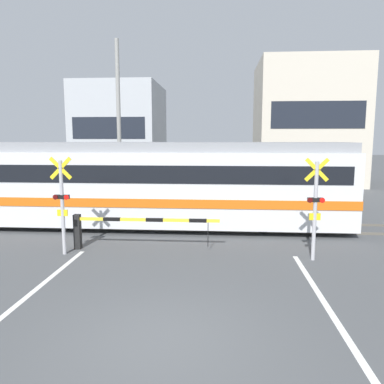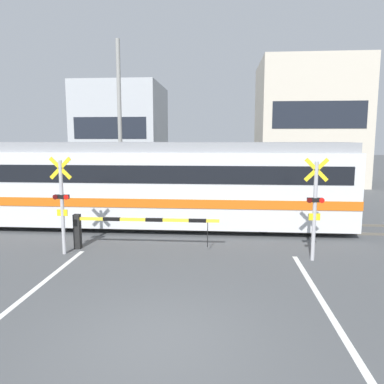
{
  "view_description": "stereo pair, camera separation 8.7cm",
  "coord_description": "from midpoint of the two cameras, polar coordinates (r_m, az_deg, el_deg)",
  "views": [
    {
      "loc": [
        1.0,
        -6.0,
        3.49
      ],
      "look_at": [
        0.0,
        7.29,
        1.6
      ],
      "focal_mm": 35.0,
      "sensor_mm": 36.0,
      "label": 1
    },
    {
      "loc": [
        1.09,
        -5.99,
        3.49
      ],
      "look_at": [
        0.0,
        7.29,
        1.6
      ],
      "focal_mm": 35.0,
      "sensor_mm": 36.0,
      "label": 2
    }
  ],
  "objects": [
    {
      "name": "crossing_barrier_near",
      "position": [
        12.09,
        -11.54,
        -4.99
      ],
      "size": [
        4.63,
        0.2,
        1.12
      ],
      "color": "black",
      "rests_on": "ground_plane"
    },
    {
      "name": "pedestrian",
      "position": [
        20.59,
        3.87,
        0.81
      ],
      "size": [
        0.38,
        0.22,
        1.57
      ],
      "color": "brown",
      "rests_on": "ground_plane"
    },
    {
      "name": "building_right_of_street",
      "position": [
        31.06,
        16.88,
        9.92
      ],
      "size": [
        7.59,
        7.22,
        9.34
      ],
      "color": "beige",
      "rests_on": "ground_plane"
    },
    {
      "name": "utility_pole_streetside",
      "position": [
        20.86,
        -11.21,
        10.29
      ],
      "size": [
        0.22,
        0.22,
        8.7
      ],
      "color": "gray",
      "rests_on": "ground_plane"
    },
    {
      "name": "road_stripe_right",
      "position": [
        7.71,
        21.88,
        -19.41
      ],
      "size": [
        0.14,
        9.03,
        0.01
      ],
      "color": "white",
      "rests_on": "ground_plane"
    },
    {
      "name": "ground_plane",
      "position": [
        7.01,
        -5.2,
        -21.81
      ],
      "size": [
        160.0,
        160.0,
        0.0
      ],
      "primitive_type": "plane",
      "color": "#4C4F51"
    },
    {
      "name": "rail_track_near",
      "position": [
        14.3,
        -0.0,
        -5.88
      ],
      "size": [
        50.0,
        0.1,
        0.08
      ],
      "color": "#5B564C",
      "rests_on": "ground_plane"
    },
    {
      "name": "commuter_train",
      "position": [
        15.14,
        -10.16,
        1.54
      ],
      "size": [
        17.31,
        3.04,
        3.37
      ],
      "color": "silver",
      "rests_on": "ground_plane"
    },
    {
      "name": "rail_track_far",
      "position": [
        15.7,
        0.39,
        -4.62
      ],
      "size": [
        50.0,
        0.1,
        0.08
      ],
      "color": "#5B564C",
      "rests_on": "ground_plane"
    },
    {
      "name": "crossing_barrier_far",
      "position": [
        17.85,
        8.06,
        -0.7
      ],
      "size": [
        4.63,
        0.2,
        1.12
      ],
      "color": "black",
      "rests_on": "ground_plane"
    },
    {
      "name": "crossing_signal_left",
      "position": [
        11.89,
        -19.38,
        -1.36
      ],
      "size": [
        0.68,
        0.15,
        2.97
      ],
      "color": "#B2B2B7",
      "rests_on": "ground_plane"
    },
    {
      "name": "crossing_signal_right",
      "position": [
        11.22,
        18.06,
        -1.84
      ],
      "size": [
        0.68,
        0.15,
        2.97
      ],
      "color": "#B2B2B7",
      "rests_on": "ground_plane"
    },
    {
      "name": "building_left_of_street",
      "position": [
        31.39,
        -10.75,
        8.67
      ],
      "size": [
        6.34,
        7.22,
        7.78
      ],
      "color": "#B2B7BC",
      "rests_on": "ground_plane"
    }
  ]
}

